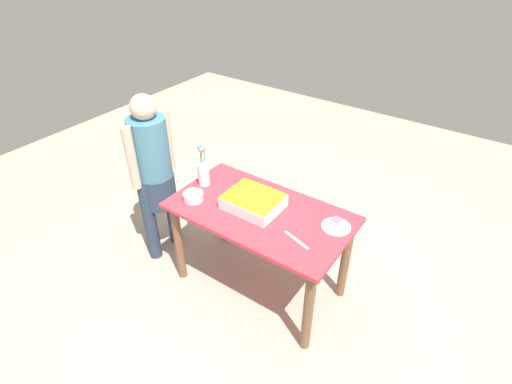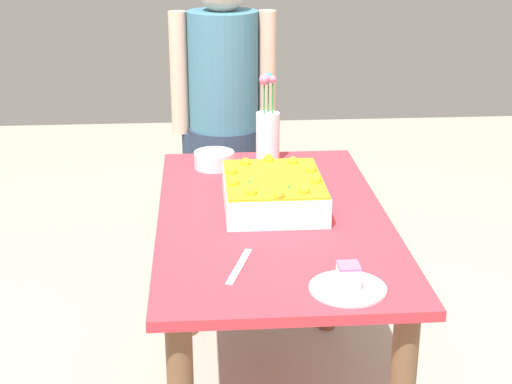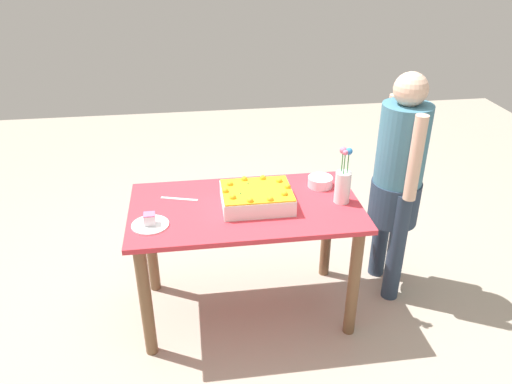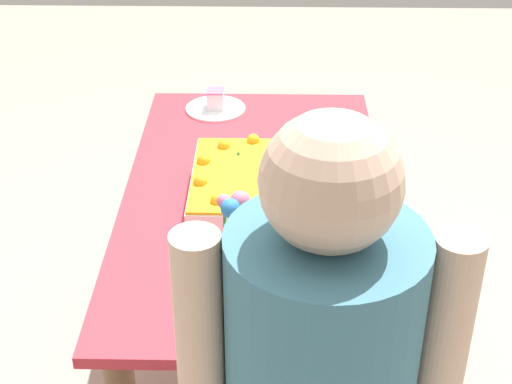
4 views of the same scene
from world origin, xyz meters
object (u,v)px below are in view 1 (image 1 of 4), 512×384
(serving_plate_with_slice, at_px, (336,225))
(person_standing, at_px, (154,169))
(flower_vase, at_px, (203,172))
(cake_knife, at_px, (296,240))
(sheet_cake, at_px, (253,201))
(fruit_bowl, at_px, (193,196))

(serving_plate_with_slice, height_order, person_standing, person_standing)
(flower_vase, xyz_separation_m, person_standing, (0.41, 0.16, -0.04))
(flower_vase, relative_size, person_standing, 0.23)
(person_standing, bearing_deg, cake_knife, -0.23)
(sheet_cake, relative_size, cake_knife, 1.79)
(sheet_cake, relative_size, serving_plate_with_slice, 1.99)
(cake_knife, bearing_deg, fruit_bowl, 20.26)
(sheet_cake, xyz_separation_m, serving_plate_with_slice, (-0.60, -0.14, -0.03))
(sheet_cake, bearing_deg, person_standing, 8.23)
(serving_plate_with_slice, distance_m, cake_knife, 0.32)
(flower_vase, xyz_separation_m, fruit_bowl, (-0.07, 0.21, -0.09))
(sheet_cake, height_order, flower_vase, flower_vase)
(serving_plate_with_slice, bearing_deg, flower_vase, 5.85)
(cake_knife, bearing_deg, sheet_cake, 0.09)
(sheet_cake, xyz_separation_m, flower_vase, (0.50, -0.03, 0.06))
(flower_vase, distance_m, person_standing, 0.44)
(sheet_cake, distance_m, serving_plate_with_slice, 0.62)
(sheet_cake, distance_m, person_standing, 0.92)
(cake_knife, bearing_deg, flower_vase, 7.38)
(cake_knife, distance_m, flower_vase, 0.97)
(serving_plate_with_slice, bearing_deg, cake_knife, 60.24)
(serving_plate_with_slice, relative_size, flower_vase, 0.59)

